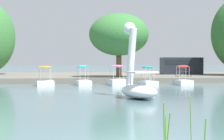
{
  "coord_description": "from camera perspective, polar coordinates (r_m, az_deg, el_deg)",
  "views": [
    {
      "loc": [
        -1.38,
        -8.04,
        1.94
      ],
      "look_at": [
        0.85,
        18.25,
        1.35
      ],
      "focal_mm": 60.62,
      "sensor_mm": 36.0,
      "label": 1
    }
  ],
  "objects": [
    {
      "name": "shore_bank_far",
      "position": [
        42.2,
        -2.97,
        -1.02
      ],
      "size": [
        112.3,
        18.47,
        0.49
      ],
      "primitive_type": "cube",
      "color": "#6B665B",
      "rests_on": "ground_plane"
    },
    {
      "name": "bicycle_parked",
      "position": [
        37.09,
        10.75,
        -0.41
      ],
      "size": [
        1.77,
        0.33,
        0.73
      ],
      "color": "black",
      "rests_on": "shore_bank_far"
    },
    {
      "name": "swan_boat",
      "position": [
        20.09,
        3.82,
        -1.72
      ],
      "size": [
        2.31,
        3.43,
        4.13
      ],
      "color": "white",
      "rests_on": "ground_plane"
    },
    {
      "name": "pedal_boat_orange",
      "position": [
        30.64,
        -10.05,
        -1.51
      ],
      "size": [
        1.64,
        2.45,
        1.59
      ],
      "color": "white",
      "rests_on": "ground_plane"
    },
    {
      "name": "pedal_boat_teal",
      "position": [
        31.25,
        5.41,
        -1.45
      ],
      "size": [
        1.54,
        2.09,
        1.57
      ],
      "color": "white",
      "rests_on": "ground_plane"
    },
    {
      "name": "pedal_boat_cyan",
      "position": [
        30.94,
        -4.45,
        -1.47
      ],
      "size": [
        1.49,
        2.16,
        1.64
      ],
      "color": "white",
      "rests_on": "ground_plane"
    },
    {
      "name": "pedal_boat_red",
      "position": [
        31.75,
        10.62,
        -1.45
      ],
      "size": [
        1.34,
        2.04,
        1.64
      ],
      "color": "white",
      "rests_on": "ground_plane"
    },
    {
      "name": "parked_van",
      "position": [
        43.84,
        10.39,
        0.72
      ],
      "size": [
        4.63,
        2.02,
        1.91
      ],
      "color": "#1E232D",
      "rests_on": "shore_bank_far"
    },
    {
      "name": "reed_clump_foreground",
      "position": [
        8.05,
        13.85,
        -8.89
      ],
      "size": [
        2.46,
        0.9,
        1.36
      ],
      "color": "#568E38",
      "rests_on": "ground_plane"
    },
    {
      "name": "pedal_boat_pink",
      "position": [
        31.06,
        0.73,
        -1.42
      ],
      "size": [
        1.73,
        2.43,
        1.67
      ],
      "color": "white",
      "rests_on": "ground_plane"
    },
    {
      "name": "tree_broadleaf_right",
      "position": [
        35.18,
        1.04,
        5.35
      ],
      "size": [
        7.02,
        7.18,
        5.93
      ],
      "color": "brown",
      "rests_on": "shore_bank_far"
    }
  ]
}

